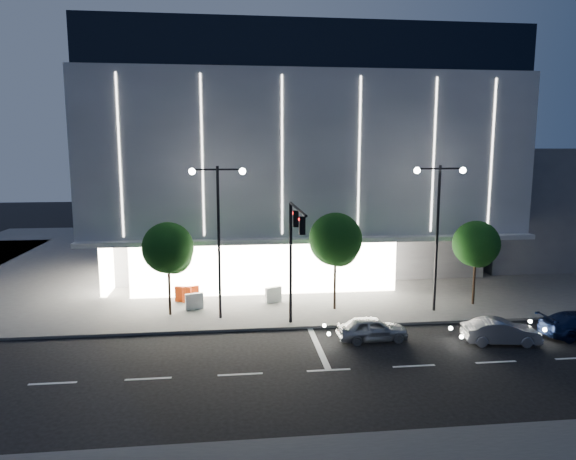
{
  "coord_description": "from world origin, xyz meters",
  "views": [
    {
      "loc": [
        -2.29,
        -23.15,
        9.86
      ],
      "look_at": [
        1.2,
        7.91,
        5.0
      ],
      "focal_mm": 32.0,
      "sensor_mm": 36.0,
      "label": 1
    }
  ],
  "objects_px": {
    "tree_mid": "(336,242)",
    "car_lead": "(372,329)",
    "tree_right": "(476,246)",
    "street_lamp_east": "(438,217)",
    "street_lamp_west": "(218,220)",
    "car_second": "(501,332)",
    "barrier_a": "(183,294)",
    "barrier_c": "(190,294)",
    "tree_left": "(168,251)",
    "traffic_mast": "(294,243)",
    "barrier_d": "(273,295)",
    "barrier_b": "(194,301)"
  },
  "relations": [
    {
      "from": "street_lamp_east",
      "to": "tree_mid",
      "type": "height_order",
      "value": "street_lamp_east"
    },
    {
      "from": "tree_right",
      "to": "car_lead",
      "type": "xyz_separation_m",
      "value": [
        -8.07,
        -5.13,
        -3.25
      ]
    },
    {
      "from": "barrier_c",
      "to": "traffic_mast",
      "type": "bearing_deg",
      "value": -64.42
    },
    {
      "from": "street_lamp_east",
      "to": "tree_left",
      "type": "bearing_deg",
      "value": 176.35
    },
    {
      "from": "street_lamp_east",
      "to": "car_lead",
      "type": "bearing_deg",
      "value": -140.8
    },
    {
      "from": "tree_right",
      "to": "street_lamp_west",
      "type": "bearing_deg",
      "value": -176.36
    },
    {
      "from": "tree_mid",
      "to": "car_second",
      "type": "height_order",
      "value": "tree_mid"
    },
    {
      "from": "tree_right",
      "to": "barrier_d",
      "type": "xyz_separation_m",
      "value": [
        -12.68,
        1.77,
        -3.23
      ]
    },
    {
      "from": "tree_right",
      "to": "car_lead",
      "type": "bearing_deg",
      "value": -147.54
    },
    {
      "from": "barrier_a",
      "to": "barrier_d",
      "type": "xyz_separation_m",
      "value": [
        5.78,
        -0.76,
        0.0
      ]
    },
    {
      "from": "traffic_mast",
      "to": "street_lamp_west",
      "type": "height_order",
      "value": "street_lamp_west"
    },
    {
      "from": "street_lamp_west",
      "to": "tree_mid",
      "type": "height_order",
      "value": "street_lamp_west"
    },
    {
      "from": "street_lamp_west",
      "to": "barrier_a",
      "type": "distance_m",
      "value": 6.83
    },
    {
      "from": "car_lead",
      "to": "tree_left",
      "type": "bearing_deg",
      "value": 62.56
    },
    {
      "from": "street_lamp_east",
      "to": "barrier_c",
      "type": "relative_size",
      "value": 8.18
    },
    {
      "from": "car_second",
      "to": "tree_right",
      "type": "bearing_deg",
      "value": -6.59
    },
    {
      "from": "tree_left",
      "to": "barrier_b",
      "type": "relative_size",
      "value": 5.2
    },
    {
      "from": "tree_mid",
      "to": "car_second",
      "type": "bearing_deg",
      "value": -40.33
    },
    {
      "from": "street_lamp_east",
      "to": "barrier_c",
      "type": "xyz_separation_m",
      "value": [
        -14.99,
        3.57,
        -5.31
      ]
    },
    {
      "from": "street_lamp_east",
      "to": "barrier_d",
      "type": "xyz_separation_m",
      "value": [
        -9.65,
        2.79,
        -5.31
      ]
    },
    {
      "from": "barrier_c",
      "to": "barrier_d",
      "type": "distance_m",
      "value": 5.39
    },
    {
      "from": "tree_left",
      "to": "car_lead",
      "type": "distance_m",
      "value": 12.55
    },
    {
      "from": "street_lamp_east",
      "to": "car_second",
      "type": "bearing_deg",
      "value": -74.78
    },
    {
      "from": "tree_mid",
      "to": "car_lead",
      "type": "height_order",
      "value": "tree_mid"
    },
    {
      "from": "street_lamp_east",
      "to": "tree_mid",
      "type": "relative_size",
      "value": 1.46
    },
    {
      "from": "barrier_b",
      "to": "barrier_d",
      "type": "distance_m",
      "value": 5.06
    },
    {
      "from": "barrier_a",
      "to": "tree_mid",
      "type": "bearing_deg",
      "value": 4.63
    },
    {
      "from": "tree_left",
      "to": "barrier_d",
      "type": "height_order",
      "value": "tree_left"
    },
    {
      "from": "tree_left",
      "to": "barrier_c",
      "type": "xyz_separation_m",
      "value": [
        0.99,
        2.55,
        -3.38
      ]
    },
    {
      "from": "street_lamp_east",
      "to": "barrier_d",
      "type": "relative_size",
      "value": 8.18
    },
    {
      "from": "traffic_mast",
      "to": "barrier_c",
      "type": "distance_m",
      "value": 9.68
    },
    {
      "from": "street_lamp_west",
      "to": "car_lead",
      "type": "relative_size",
      "value": 2.42
    },
    {
      "from": "street_lamp_west",
      "to": "car_second",
      "type": "relative_size",
      "value": 2.35
    },
    {
      "from": "tree_right",
      "to": "car_second",
      "type": "distance_m",
      "value": 7.26
    },
    {
      "from": "barrier_a",
      "to": "street_lamp_west",
      "type": "bearing_deg",
      "value": -35.94
    },
    {
      "from": "street_lamp_west",
      "to": "car_second",
      "type": "xyz_separation_m",
      "value": [
        14.43,
        -5.27,
        -5.32
      ]
    },
    {
      "from": "tree_left",
      "to": "car_second",
      "type": "distance_m",
      "value": 18.82
    },
    {
      "from": "street_lamp_west",
      "to": "barrier_a",
      "type": "height_order",
      "value": "street_lamp_west"
    },
    {
      "from": "street_lamp_east",
      "to": "car_second",
      "type": "distance_m",
      "value": 7.63
    },
    {
      "from": "tree_right",
      "to": "street_lamp_east",
      "type": "bearing_deg",
      "value": -161.37
    },
    {
      "from": "car_second",
      "to": "barrier_c",
      "type": "height_order",
      "value": "car_second"
    },
    {
      "from": "traffic_mast",
      "to": "tree_right",
      "type": "distance_m",
      "value": 12.63
    },
    {
      "from": "car_second",
      "to": "car_lead",
      "type": "bearing_deg",
      "value": 87.51
    },
    {
      "from": "tree_right",
      "to": "barrier_c",
      "type": "relative_size",
      "value": 5.01
    },
    {
      "from": "street_lamp_east",
      "to": "barrier_d",
      "type": "bearing_deg",
      "value": 163.88
    },
    {
      "from": "car_lead",
      "to": "car_second",
      "type": "bearing_deg",
      "value": -102.4
    },
    {
      "from": "street_lamp_west",
      "to": "street_lamp_east",
      "type": "bearing_deg",
      "value": 0.0
    },
    {
      "from": "street_lamp_east",
      "to": "barrier_b",
      "type": "height_order",
      "value": "street_lamp_east"
    },
    {
      "from": "tree_left",
      "to": "barrier_a",
      "type": "height_order",
      "value": "tree_left"
    },
    {
      "from": "street_lamp_east",
      "to": "car_lead",
      "type": "distance_m",
      "value": 8.41
    }
  ]
}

